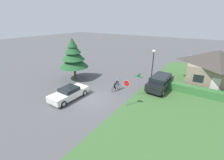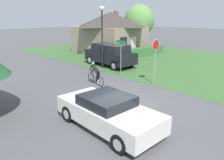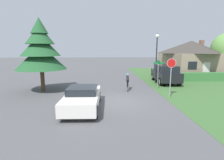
{
  "view_description": "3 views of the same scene",
  "coord_description": "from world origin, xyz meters",
  "views": [
    {
      "loc": [
        10.08,
        -11.06,
        8.27
      ],
      "look_at": [
        0.8,
        3.04,
        1.44
      ],
      "focal_mm": 24.0,
      "sensor_mm": 36.0,
      "label": 1
    },
    {
      "loc": [
        -7.37,
        -6.96,
        4.24
      ],
      "look_at": [
        0.82,
        1.49,
        0.76
      ],
      "focal_mm": 35.0,
      "sensor_mm": 36.0,
      "label": 2
    },
    {
      "loc": [
        -0.78,
        -11.3,
        3.46
      ],
      "look_at": [
        -0.23,
        1.52,
        1.23
      ],
      "focal_mm": 28.0,
      "sensor_mm": 36.0,
      "label": 3
    }
  ],
  "objects": [
    {
      "name": "sedan_left_lane",
      "position": [
        -2.08,
        -1.28,
        0.66
      ],
      "size": [
        2.03,
        4.48,
        1.32
      ],
      "rotation": [
        0.0,
        0.0,
        1.55
      ],
      "color": "silver",
      "rests_on": "ground"
    },
    {
      "name": "stop_sign",
      "position": [
        3.94,
        0.84,
        1.97
      ],
      "size": [
        0.64,
        0.07,
        2.84
      ],
      "rotation": [
        0.0,
        0.0,
        3.1
      ],
      "color": "gray",
      "rests_on": "ground"
    },
    {
      "name": "street_lamp",
      "position": [
        4.52,
        6.45,
        3.61
      ],
      "size": [
        0.39,
        0.39,
        5.08
      ],
      "color": "black",
      "rests_on": "ground"
    },
    {
      "name": "hedge_row",
      "position": [
        10.29,
        7.65,
        0.47
      ],
      "size": [
        8.98,
        0.9,
        0.93
      ],
      "primitive_type": "cube",
      "color": "#387038",
      "rests_on": "ground"
    },
    {
      "name": "cyclist",
      "position": [
        1.18,
        3.37,
        0.71
      ],
      "size": [
        0.44,
        1.74,
        1.47
      ],
      "rotation": [
        0.0,
        0.0,
        1.47
      ],
      "color": "black",
      "rests_on": "ground"
    },
    {
      "name": "cottage_house",
      "position": [
        11.04,
        12.37,
        2.42
      ],
      "size": [
        7.65,
        8.03,
        4.8
      ],
      "rotation": [
        0.0,
        0.0,
        0.09
      ],
      "color": "gray",
      "rests_on": "ground"
    },
    {
      "name": "ground_plane",
      "position": [
        0.0,
        0.0,
        0.0
      ],
      "size": [
        140.0,
        140.0,
        0.0
      ],
      "primitive_type": "plane",
      "color": "#515154"
    },
    {
      "name": "parked_suv_right",
      "position": [
        5.63,
        6.7,
        0.99
      ],
      "size": [
        2.26,
        4.92,
        1.88
      ],
      "rotation": [
        0.0,
        0.0,
        1.52
      ],
      "color": "black",
      "rests_on": "ground"
    },
    {
      "name": "street_name_sign",
      "position": [
        3.93,
        3.78,
        1.78
      ],
      "size": [
        0.9,
        0.9,
        2.55
      ],
      "color": "gray",
      "rests_on": "ground"
    },
    {
      "name": "conifer_tall_near",
      "position": [
        -6.0,
        3.38,
        3.47
      ],
      "size": [
        4.07,
        4.07,
        6.02
      ],
      "color": "#4C3823",
      "rests_on": "ground"
    }
  ]
}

